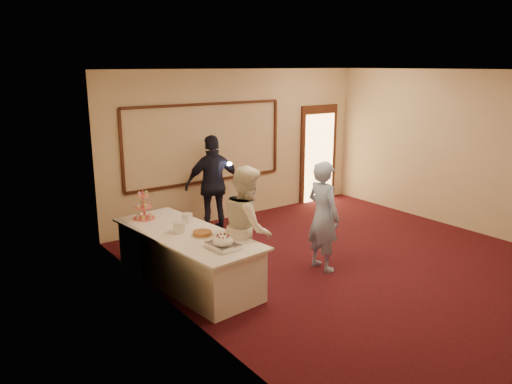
% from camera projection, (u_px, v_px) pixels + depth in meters
% --- Properties ---
extents(floor, '(7.00, 7.00, 0.00)m').
position_uv_depth(floor, '(366.00, 268.00, 7.77)').
color(floor, black).
rests_on(floor, ground).
extents(room_walls, '(6.04, 7.04, 3.02)m').
position_uv_depth(room_walls, '(373.00, 139.00, 7.27)').
color(room_walls, beige).
rests_on(room_walls, floor).
extents(wall_molding, '(3.45, 0.04, 1.55)m').
position_uv_depth(wall_molding, '(206.00, 143.00, 9.65)').
color(wall_molding, '#381E10').
rests_on(wall_molding, room_walls).
extents(doorway, '(1.05, 0.07, 2.20)m').
position_uv_depth(doorway, '(318.00, 154.00, 11.44)').
color(doorway, '#381E10').
rests_on(doorway, floor).
extents(buffet_table, '(1.26, 2.65, 0.77)m').
position_uv_depth(buffet_table, '(187.00, 257.00, 7.16)').
color(buffet_table, white).
rests_on(buffet_table, floor).
extents(pavlova_tray, '(0.34, 0.47, 0.17)m').
position_uv_depth(pavlova_tray, '(223.00, 243.00, 6.44)').
color(pavlova_tray, '#B4B5BB').
rests_on(pavlova_tray, buffet_table).
extents(cupcake_stand, '(0.34, 0.34, 0.49)m').
position_uv_depth(cupcake_stand, '(144.00, 208.00, 7.65)').
color(cupcake_stand, '#DE5B5B').
rests_on(cupcake_stand, buffet_table).
extents(plate_stack_a, '(0.19, 0.19, 0.16)m').
position_uv_depth(plate_stack_a, '(179.00, 227.00, 7.05)').
color(plate_stack_a, white).
rests_on(plate_stack_a, buffet_table).
extents(plate_stack_b, '(0.17, 0.17, 0.14)m').
position_uv_depth(plate_stack_b, '(187.00, 218.00, 7.47)').
color(plate_stack_b, white).
rests_on(plate_stack_b, buffet_table).
extents(tart, '(0.31, 0.31, 0.06)m').
position_uv_depth(tart, '(202.00, 234.00, 6.92)').
color(tart, white).
rests_on(tart, buffet_table).
extents(man, '(0.41, 0.62, 1.70)m').
position_uv_depth(man, '(323.00, 216.00, 7.55)').
color(man, '#9AB9F0').
rests_on(man, floor).
extents(woman, '(1.01, 1.07, 1.74)m').
position_uv_depth(woman, '(248.00, 227.00, 6.97)').
color(woman, white).
rests_on(woman, floor).
extents(guest, '(1.16, 0.70, 1.84)m').
position_uv_depth(guest, '(214.00, 185.00, 9.24)').
color(guest, black).
rests_on(guest, floor).
extents(camera_flash, '(0.08, 0.05, 0.05)m').
position_uv_depth(camera_flash, '(230.00, 164.00, 9.01)').
color(camera_flash, white).
rests_on(camera_flash, guest).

